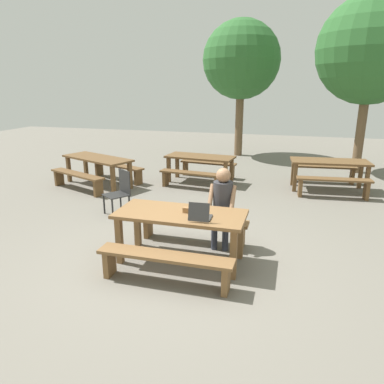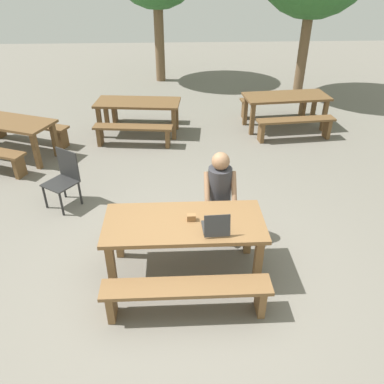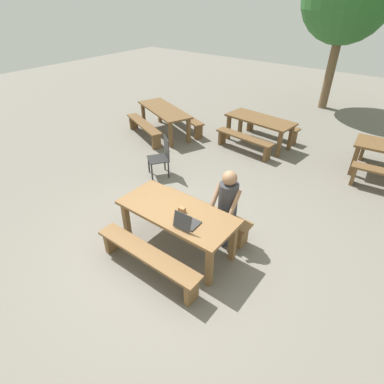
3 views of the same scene
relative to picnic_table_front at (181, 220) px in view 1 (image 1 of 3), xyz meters
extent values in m
plane|color=slate|center=(0.00, 0.00, -0.66)|extent=(30.00, 30.00, 0.00)
cube|color=brown|center=(0.00, 0.00, 0.09)|extent=(1.90, 0.85, 0.05)
cube|color=brown|center=(-0.85, -0.32, -0.30)|extent=(0.09, 0.09, 0.72)
cube|color=brown|center=(0.85, -0.32, -0.30)|extent=(0.09, 0.09, 0.72)
cube|color=brown|center=(-0.85, 0.32, -0.30)|extent=(0.09, 0.09, 0.72)
cube|color=brown|center=(0.85, 0.32, -0.30)|extent=(0.09, 0.09, 0.72)
cube|color=brown|center=(0.00, -0.70, -0.26)|extent=(1.85, 0.30, 0.05)
cube|color=brown|center=(-0.82, -0.70, -0.47)|extent=(0.08, 0.24, 0.38)
cube|color=brown|center=(0.82, -0.70, -0.47)|extent=(0.08, 0.24, 0.38)
cube|color=brown|center=(0.00, 0.70, -0.26)|extent=(1.85, 0.30, 0.05)
cube|color=brown|center=(-0.82, 0.70, -0.47)|extent=(0.08, 0.24, 0.38)
cube|color=brown|center=(0.82, 0.70, -0.47)|extent=(0.08, 0.24, 0.38)
cube|color=#2D2D2D|center=(0.35, -0.14, 0.12)|extent=(0.30, 0.27, 0.02)
cube|color=#2D2D2D|center=(0.36, -0.30, 0.26)|extent=(0.29, 0.09, 0.25)
cube|color=black|center=(0.36, -0.29, 0.26)|extent=(0.27, 0.07, 0.23)
cube|color=olive|center=(0.09, 0.02, 0.15)|extent=(0.10, 0.07, 0.08)
cylinder|color=#333847|center=(0.40, 0.52, -0.45)|extent=(0.10, 0.10, 0.43)
cylinder|color=#333847|center=(0.58, 0.52, -0.45)|extent=(0.10, 0.10, 0.43)
cube|color=#333847|center=(0.49, 0.61, -0.19)|extent=(0.28, 0.28, 0.12)
cylinder|color=#333338|center=(0.49, 0.70, 0.14)|extent=(0.31, 0.31, 0.59)
cylinder|color=#936B4C|center=(0.32, 0.60, 0.19)|extent=(0.07, 0.32, 0.41)
cylinder|color=#936B4C|center=(0.67, 0.60, 0.19)|extent=(0.07, 0.32, 0.41)
sphere|color=#936B4C|center=(0.49, 0.70, 0.54)|extent=(0.24, 0.24, 0.24)
cube|color=#262626|center=(-1.89, 1.58, -0.25)|extent=(0.61, 0.61, 0.02)
cube|color=#262626|center=(-1.77, 1.75, 0.00)|extent=(0.37, 0.27, 0.48)
cylinder|color=#262626|center=(-2.15, 1.54, -0.46)|extent=(0.04, 0.04, 0.41)
cylinder|color=#262626|center=(-1.84, 1.32, -0.46)|extent=(0.04, 0.04, 0.41)
cylinder|color=#262626|center=(-1.93, 1.85, -0.46)|extent=(0.04, 0.04, 0.41)
cylinder|color=#262626|center=(-1.62, 1.63, -0.46)|extent=(0.04, 0.04, 0.41)
cube|color=brown|center=(2.43, 4.69, 0.07)|extent=(1.95, 0.96, 0.05)
cube|color=brown|center=(1.63, 4.32, -0.31)|extent=(0.10, 0.10, 0.71)
cube|color=brown|center=(3.30, 4.48, -0.31)|extent=(0.10, 0.10, 0.71)
cube|color=brown|center=(1.57, 4.90, -0.31)|extent=(0.10, 0.10, 0.71)
cube|color=brown|center=(3.24, 5.06, -0.31)|extent=(0.10, 0.10, 0.71)
cube|color=brown|center=(2.50, 3.99, -0.21)|extent=(1.71, 0.46, 0.05)
cube|color=brown|center=(1.76, 3.92, -0.45)|extent=(0.10, 0.25, 0.43)
cube|color=brown|center=(3.24, 4.07, -0.45)|extent=(0.10, 0.25, 0.43)
cube|color=brown|center=(2.37, 5.38, -0.21)|extent=(1.71, 0.46, 0.05)
cube|color=brown|center=(1.63, 5.31, -0.45)|extent=(0.10, 0.25, 0.43)
cube|color=brown|center=(3.11, 5.46, -0.45)|extent=(0.10, 0.25, 0.43)
cube|color=brown|center=(-0.88, 4.51, 0.05)|extent=(1.89, 0.96, 0.05)
cube|color=brown|center=(-1.71, 4.31, -0.32)|extent=(0.10, 0.10, 0.68)
cube|color=brown|center=(-0.10, 4.14, -0.32)|extent=(0.10, 0.10, 0.68)
cube|color=brown|center=(-1.65, 4.88, -0.32)|extent=(0.10, 0.10, 0.68)
cube|color=brown|center=(-0.04, 4.71, -0.32)|extent=(0.10, 0.10, 0.68)
cube|color=brown|center=(-0.95, 3.84, -0.25)|extent=(1.66, 0.47, 0.05)
cube|color=brown|center=(-1.67, 3.91, -0.46)|extent=(0.11, 0.25, 0.39)
cube|color=brown|center=(-0.24, 3.76, -0.46)|extent=(0.11, 0.25, 0.39)
cube|color=brown|center=(-0.81, 5.18, -0.25)|extent=(1.66, 0.47, 0.05)
cube|color=brown|center=(-1.52, 5.26, -0.46)|extent=(0.11, 0.25, 0.39)
cube|color=brown|center=(-0.09, 5.10, -0.46)|extent=(0.11, 0.25, 0.39)
cube|color=brown|center=(-3.41, 3.50, 0.06)|extent=(2.18, 1.47, 0.05)
cube|color=brown|center=(-4.37, 3.59, -0.31)|extent=(0.12, 0.12, 0.70)
cube|color=brown|center=(-2.66, 2.90, -0.31)|extent=(0.12, 0.12, 0.70)
cube|color=brown|center=(-4.16, 4.11, -0.31)|extent=(0.12, 0.12, 0.70)
cube|color=brown|center=(-2.45, 3.41, -0.31)|extent=(0.12, 0.12, 0.70)
cube|color=brown|center=(-3.66, 2.89, -0.24)|extent=(1.82, 0.97, 0.05)
cube|color=brown|center=(-4.42, 3.20, -0.46)|extent=(0.16, 0.25, 0.40)
cube|color=brown|center=(-2.89, 2.58, -0.46)|extent=(0.16, 0.25, 0.40)
cube|color=brown|center=(-3.16, 4.11, -0.24)|extent=(1.82, 0.97, 0.05)
cube|color=brown|center=(-3.93, 4.42, -0.46)|extent=(0.16, 0.25, 0.40)
cube|color=brown|center=(-2.40, 3.80, -0.46)|extent=(0.16, 0.25, 0.40)
cylinder|color=brown|center=(3.42, 6.98, 0.65)|extent=(0.26, 0.26, 2.62)
sphere|color=#2D662D|center=(3.42, 6.98, 2.86)|extent=(3.03, 3.03, 3.03)
cylinder|color=brown|center=(-0.49, 8.79, 0.64)|extent=(0.29, 0.29, 2.61)
sphere|color=#2D662D|center=(-0.49, 8.79, 2.78)|extent=(2.76, 2.76, 2.76)
camera|label=1|loc=(1.51, -4.71, 1.90)|focal=33.45mm
camera|label=2|loc=(-0.08, -3.68, 2.80)|focal=36.07mm
camera|label=3|loc=(2.52, -2.89, 2.99)|focal=28.96mm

